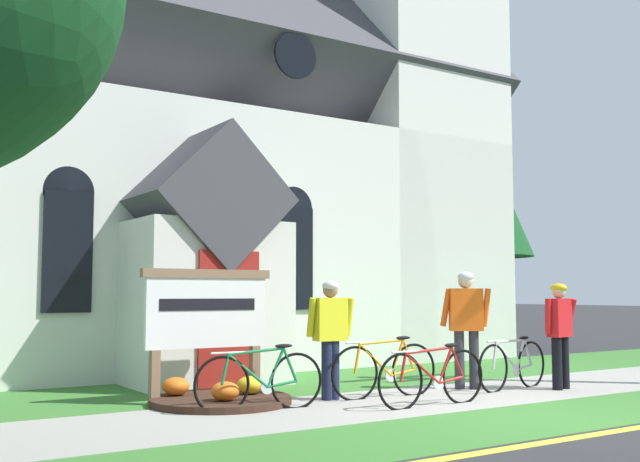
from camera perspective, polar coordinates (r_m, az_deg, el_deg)
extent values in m
plane|color=#2B2B2D|center=(12.44, 1.83, -11.45)|extent=(140.00, 140.00, 0.00)
cube|color=#99968E|center=(10.87, 9.15, -12.34)|extent=(32.00, 2.21, 0.01)
cube|color=#38722D|center=(9.53, 17.25, -13.29)|extent=(32.00, 1.68, 0.01)
cube|color=#38722D|center=(12.85, 1.36, -11.21)|extent=(24.00, 2.88, 0.01)
cube|color=yellow|center=(8.93, 22.29, -13.75)|extent=(28.00, 0.16, 0.01)
cube|color=silver|center=(18.53, -10.10, -1.61)|extent=(11.82, 10.12, 4.88)
cube|color=#424247|center=(19.16, -9.93, 10.37)|extent=(12.32, 10.31, 10.31)
cube|color=silver|center=(18.32, 6.79, 8.77)|extent=(3.36, 3.36, 11.44)
cube|color=silver|center=(12.28, -8.62, -5.40)|extent=(2.40, 1.60, 2.60)
cube|color=#424247|center=(12.37, -8.53, 2.26)|extent=(2.40, 1.80, 2.40)
cube|color=maroon|center=(11.54, -6.94, -6.71)|extent=(1.00, 0.06, 2.10)
cube|color=black|center=(12.35, -18.59, -1.49)|extent=(0.76, 0.06, 1.90)
cone|color=black|center=(12.44, -18.48, 2.88)|extent=(0.80, 0.06, 0.80)
cube|color=black|center=(13.97, -1.93, -2.08)|extent=(0.76, 0.06, 1.90)
cone|color=black|center=(14.05, -1.92, 1.79)|extent=(0.80, 0.06, 0.80)
cylinder|color=black|center=(14.66, -1.88, 13.16)|extent=(0.90, 0.06, 0.90)
cube|color=#7F6047|center=(10.23, -12.46, -10.80)|extent=(0.12, 0.12, 0.71)
cube|color=#7F6047|center=(10.85, -4.99, -10.54)|extent=(0.12, 0.12, 0.71)
cube|color=white|center=(10.46, -8.56, -6.16)|extent=(1.77, 0.09, 0.95)
cube|color=#7F6047|center=(10.46, -8.52, -3.22)|extent=(1.89, 0.13, 0.12)
cube|color=black|center=(10.42, -8.45, -5.54)|extent=(1.41, 0.02, 0.16)
cylinder|color=#382319|center=(10.14, -7.53, -12.66)|extent=(1.85, 1.85, 0.10)
ellipsoid|color=gold|center=(10.36, -5.33, -11.56)|extent=(0.36, 0.36, 0.24)
ellipsoid|color=orange|center=(10.36, -10.88, -11.49)|extent=(0.36, 0.36, 0.24)
ellipsoid|color=orange|center=(9.77, -7.20, -11.96)|extent=(0.36, 0.36, 0.24)
torus|color=black|center=(10.97, 7.12, -10.43)|extent=(0.76, 0.08, 0.76)
torus|color=black|center=(10.41, 2.66, -10.77)|extent=(0.76, 0.08, 0.76)
cylinder|color=orange|center=(10.58, 4.22, -9.73)|extent=(0.54, 0.07, 0.48)
cylinder|color=orange|center=(10.62, 4.71, -8.39)|extent=(0.74, 0.08, 0.07)
cylinder|color=orange|center=(10.79, 5.87, -9.53)|extent=(0.25, 0.05, 0.50)
cylinder|color=orange|center=(10.86, 6.27, -10.64)|extent=(0.40, 0.06, 0.09)
cylinder|color=orange|center=(10.90, 6.73, -9.33)|extent=(0.21, 0.05, 0.45)
cylinder|color=orange|center=(10.41, 2.84, -9.67)|extent=(0.12, 0.04, 0.40)
ellipsoid|color=black|center=(10.83, 6.33, -8.06)|extent=(0.24, 0.09, 0.05)
cylinder|color=silver|center=(10.42, 3.02, -8.46)|extent=(0.44, 0.05, 0.03)
cylinder|color=silver|center=(10.75, 5.40, -10.85)|extent=(0.18, 0.03, 0.18)
torus|color=black|center=(9.71, -1.81, -11.32)|extent=(0.72, 0.11, 0.72)
torus|color=black|center=(9.34, -7.46, -11.54)|extent=(0.72, 0.11, 0.72)
cylinder|color=#19723F|center=(9.44, -5.48, -10.52)|extent=(0.54, 0.09, 0.45)
cylinder|color=#19723F|center=(9.46, -4.84, -9.08)|extent=(0.74, 0.12, 0.09)
cylinder|color=#19723F|center=(9.57, -3.39, -10.30)|extent=(0.25, 0.06, 0.49)
cylinder|color=#19723F|center=(9.63, -2.90, -11.52)|extent=(0.40, 0.08, 0.09)
cylinder|color=#19723F|center=(9.65, -2.29, -10.10)|extent=(0.21, 0.06, 0.43)
cylinder|color=#19723F|center=(9.33, -7.21, -10.41)|extent=(0.12, 0.05, 0.38)
ellipsoid|color=black|center=(9.60, -2.78, -8.70)|extent=(0.25, 0.11, 0.05)
cylinder|color=silver|center=(9.33, -6.97, -9.16)|extent=(0.44, 0.08, 0.03)
cylinder|color=silver|center=(9.56, -4.01, -11.72)|extent=(0.18, 0.04, 0.18)
torus|color=black|center=(10.33, 10.77, -10.82)|extent=(0.73, 0.04, 0.73)
torus|color=black|center=(9.62, 6.14, -11.33)|extent=(0.73, 0.04, 0.73)
cylinder|color=#A51E19|center=(9.84, 7.78, -10.29)|extent=(0.57, 0.04, 0.43)
cylinder|color=#A51E19|center=(9.90, 8.28, -8.95)|extent=(0.79, 0.04, 0.08)
cylinder|color=#A51E19|center=(10.10, 9.48, -10.00)|extent=(0.27, 0.04, 0.46)
cylinder|color=#A51E19|center=(10.18, 9.90, -11.07)|extent=(0.43, 0.04, 0.09)
cylinder|color=#A51E19|center=(10.24, 10.36, -9.77)|extent=(0.22, 0.04, 0.41)
cylinder|color=#A51E19|center=(9.63, 6.33, -10.27)|extent=(0.12, 0.04, 0.36)
ellipsoid|color=black|center=(10.16, 9.95, -8.52)|extent=(0.24, 0.08, 0.05)
cylinder|color=silver|center=(9.64, 6.51, -9.09)|extent=(0.44, 0.03, 0.03)
cylinder|color=silver|center=(10.04, 9.00, -11.32)|extent=(0.18, 0.02, 0.18)
torus|color=black|center=(12.32, 15.74, -9.73)|extent=(0.72, 0.15, 0.73)
torus|color=black|center=(11.48, 13.01, -10.16)|extent=(0.72, 0.15, 0.73)
cylinder|color=#B7B7BC|center=(11.75, 13.97, -9.21)|extent=(0.55, 0.12, 0.46)
cylinder|color=#B7B7BC|center=(11.82, 14.25, -8.10)|extent=(0.74, 0.15, 0.04)
cylinder|color=#B7B7BC|center=(12.06, 14.97, -9.05)|extent=(0.26, 0.08, 0.46)
cylinder|color=#B7B7BC|center=(12.15, 15.23, -9.93)|extent=(0.41, 0.10, 0.09)
cylinder|color=#B7B7BC|center=(12.23, 15.49, -8.85)|extent=(0.22, 0.07, 0.41)
cylinder|color=#B7B7BC|center=(11.50, 13.11, -9.19)|extent=(0.12, 0.05, 0.39)
ellipsoid|color=black|center=(12.13, 15.23, -7.83)|extent=(0.25, 0.12, 0.05)
cylinder|color=silver|center=(11.51, 13.21, -8.13)|extent=(0.44, 0.10, 0.03)
cylinder|color=silver|center=(11.98, 14.70, -10.14)|extent=(0.18, 0.05, 0.18)
cylinder|color=#191E38|center=(10.38, 0.53, -10.56)|extent=(0.15, 0.15, 0.80)
cylinder|color=#191E38|center=(10.43, 1.07, -10.52)|extent=(0.15, 0.15, 0.80)
cube|color=yellow|center=(10.36, 0.79, -6.71)|extent=(0.46, 0.23, 0.59)
sphere|color=#936B51|center=(10.35, 0.79, -4.51)|extent=(0.21, 0.21, 0.21)
ellipsoid|color=silver|center=(10.35, 0.79, -4.19)|extent=(0.23, 0.27, 0.15)
cylinder|color=yellow|center=(10.26, -0.66, -6.56)|extent=(0.09, 0.18, 0.54)
cylinder|color=yellow|center=(10.47, 2.22, -6.52)|extent=(0.09, 0.19, 0.54)
cylinder|color=black|center=(12.17, 18.04, -9.49)|extent=(0.15, 0.15, 0.79)
cylinder|color=black|center=(11.98, 17.54, -9.58)|extent=(0.15, 0.15, 0.79)
cube|color=red|center=(12.04, 17.71, -6.28)|extent=(0.48, 0.28, 0.58)
sphere|color=beige|center=(12.03, 17.66, -4.42)|extent=(0.20, 0.20, 0.20)
ellipsoid|color=gold|center=(12.03, 17.66, -4.15)|extent=(0.26, 0.29, 0.14)
cylinder|color=red|center=(12.26, 18.47, -6.10)|extent=(0.09, 0.23, 0.53)
cylinder|color=red|center=(11.81, 16.91, -6.20)|extent=(0.09, 0.11, 0.52)
cylinder|color=#2D2D33|center=(11.73, 10.53, -9.61)|extent=(0.15, 0.15, 0.88)
cylinder|color=#2D2D33|center=(11.78, 11.61, -9.57)|extent=(0.15, 0.15, 0.88)
cube|color=#E55914|center=(11.71, 11.02, -5.87)|extent=(0.53, 0.43, 0.64)
sphere|color=beige|center=(11.71, 10.98, -3.74)|extent=(0.23, 0.23, 0.23)
ellipsoid|color=silver|center=(11.71, 10.98, -3.44)|extent=(0.35, 0.37, 0.16)
cylinder|color=#E55914|center=(11.69, 9.54, -5.74)|extent=(0.09, 0.23, 0.58)
cylinder|color=#E55914|center=(11.74, 12.48, -5.69)|extent=(0.09, 0.19, 0.59)
cylinder|color=#4C3823|center=(20.14, 11.09, -5.37)|extent=(0.32, 0.32, 2.40)
cone|color=#14471E|center=(20.38, 10.94, 4.22)|extent=(3.49, 3.49, 4.39)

